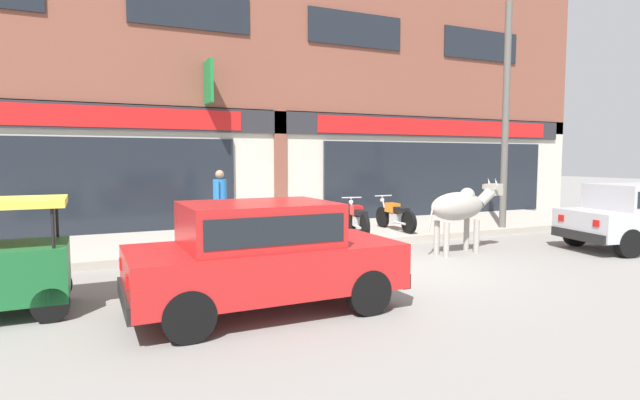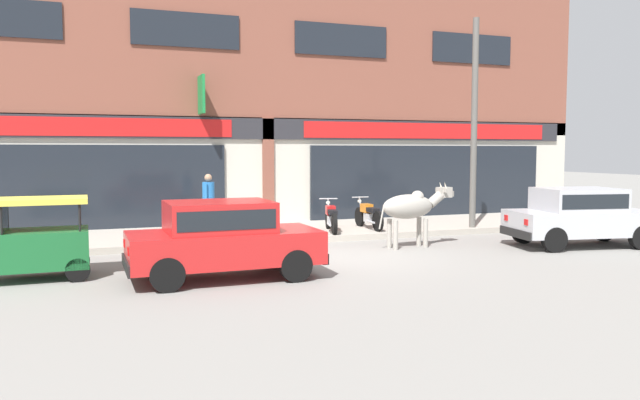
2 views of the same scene
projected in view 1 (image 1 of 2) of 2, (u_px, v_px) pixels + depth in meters
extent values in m
plane|color=gray|center=(391.00, 269.00, 9.16)|extent=(90.00, 90.00, 0.00)
cube|color=#A8A093|center=(305.00, 235.00, 12.79)|extent=(19.00, 3.65, 0.16)
cube|color=brown|center=(275.00, 5.00, 14.16)|extent=(23.00, 0.55, 6.87)
cube|color=beige|center=(277.00, 170.00, 14.55)|extent=(23.00, 0.55, 3.40)
cube|color=#28282D|center=(280.00, 122.00, 14.15)|extent=(22.08, 0.08, 0.64)
cube|color=black|center=(54.00, 187.00, 11.87)|extent=(8.74, 0.10, 2.40)
cube|color=red|center=(51.00, 115.00, 11.71)|extent=(9.20, 0.05, 0.52)
cube|color=brown|center=(280.00, 170.00, 14.28)|extent=(0.36, 0.12, 3.40)
cube|color=black|center=(442.00, 179.00, 16.69)|extent=(8.74, 0.10, 2.40)
cube|color=red|center=(443.00, 128.00, 16.54)|extent=(9.20, 0.05, 0.52)
cube|color=black|center=(190.00, 9.00, 12.90)|extent=(3.13, 0.06, 1.00)
cube|color=black|center=(356.00, 29.00, 14.95)|extent=(3.13, 0.06, 1.00)
cube|color=black|center=(481.00, 45.00, 17.00)|extent=(3.13, 0.06, 1.00)
cube|color=#197A38|center=(209.00, 82.00, 12.82)|extent=(0.08, 0.80, 1.10)
ellipsoid|color=#9E998E|center=(457.00, 206.00, 10.56)|extent=(1.44, 0.64, 0.60)
sphere|color=#9E998E|center=(467.00, 195.00, 10.68)|extent=(0.32, 0.32, 0.32)
cylinder|color=#9E998E|center=(466.00, 235.00, 10.95)|extent=(0.12, 0.12, 0.72)
cylinder|color=#9E998E|center=(476.00, 236.00, 10.70)|extent=(0.12, 0.12, 0.72)
cylinder|color=#9E998E|center=(437.00, 238.00, 10.52)|extent=(0.12, 0.12, 0.72)
cylinder|color=#9E998E|center=(446.00, 240.00, 10.28)|extent=(0.12, 0.12, 0.72)
cylinder|color=#9E998E|center=(485.00, 198.00, 10.95)|extent=(0.48, 0.28, 0.43)
cube|color=#9E998E|center=(493.00, 190.00, 11.07)|extent=(0.38, 0.25, 0.26)
cube|color=slate|center=(499.00, 191.00, 11.16)|extent=(0.15, 0.17, 0.14)
cone|color=beige|center=(489.00, 181.00, 11.12)|extent=(0.12, 0.07, 0.19)
cone|color=beige|center=(496.00, 182.00, 10.94)|extent=(0.12, 0.07, 0.19)
cube|color=#9E998E|center=(485.00, 187.00, 11.16)|extent=(0.05, 0.14, 0.10)
cube|color=#9E998E|center=(497.00, 187.00, 10.88)|extent=(0.05, 0.14, 0.10)
cylinder|color=#9E998E|center=(431.00, 219.00, 10.21)|extent=(0.17, 0.05, 0.60)
cylinder|color=black|center=(321.00, 270.00, 7.76)|extent=(0.60, 0.19, 0.60)
cylinder|color=black|center=(368.00, 292.00, 6.47)|extent=(0.60, 0.19, 0.60)
cylinder|color=black|center=(168.00, 286.00, 6.78)|extent=(0.60, 0.19, 0.60)
cylinder|color=black|center=(189.00, 316.00, 5.48)|extent=(0.60, 0.19, 0.60)
cube|color=red|center=(266.00, 267.00, 6.60)|extent=(3.52, 1.63, 0.60)
cube|color=red|center=(258.00, 224.00, 6.51)|extent=(1.91, 1.46, 0.56)
cube|color=black|center=(258.00, 224.00, 6.51)|extent=(1.76, 1.48, 0.35)
cube|color=black|center=(377.00, 271.00, 7.36)|extent=(0.14, 1.52, 0.20)
cube|color=black|center=(127.00, 299.00, 5.88)|extent=(0.14, 1.52, 0.20)
sphere|color=silver|center=(363.00, 245.00, 7.78)|extent=(0.14, 0.14, 0.14)
sphere|color=silver|center=(398.00, 256.00, 6.91)|extent=(0.14, 0.14, 0.14)
cube|color=red|center=(121.00, 264.00, 6.28)|extent=(0.03, 0.16, 0.14)
cube|color=red|center=(127.00, 282.00, 5.39)|extent=(0.03, 0.16, 0.14)
cylinder|color=black|center=(576.00, 233.00, 11.58)|extent=(0.62, 0.28, 0.60)
cylinder|color=black|center=(628.00, 243.00, 10.19)|extent=(0.62, 0.28, 0.60)
cube|color=black|center=(578.00, 235.00, 10.73)|extent=(0.38, 1.52, 0.20)
cube|color=red|center=(561.00, 218.00, 11.18)|extent=(0.06, 0.16, 0.14)
cube|color=red|center=(596.00, 223.00, 10.22)|extent=(0.06, 0.16, 0.14)
cylinder|color=black|center=(51.00, 305.00, 6.18)|extent=(0.44, 0.12, 0.44)
cylinder|color=black|center=(55.00, 285.00, 7.12)|extent=(0.44, 0.12, 0.44)
cylinder|color=black|center=(53.00, 226.00, 6.15)|extent=(0.04, 0.04, 0.55)
cylinder|color=black|center=(57.00, 218.00, 7.04)|extent=(0.04, 0.04, 0.55)
cylinder|color=black|center=(351.00, 220.00, 12.93)|extent=(0.23, 0.57, 0.56)
cylinder|color=black|center=(365.00, 226.00, 11.71)|extent=(0.23, 0.57, 0.56)
cube|color=#B2B5BA|center=(358.00, 221.00, 12.30)|extent=(0.27, 0.36, 0.24)
cube|color=red|center=(356.00, 210.00, 12.43)|extent=(0.33, 0.45, 0.24)
cube|color=black|center=(361.00, 213.00, 12.04)|extent=(0.34, 0.56, 0.12)
cylinder|color=#B2B5BA|center=(352.00, 209.00, 12.85)|extent=(0.10, 0.27, 0.59)
cylinder|color=#B2B5BA|center=(352.00, 198.00, 12.86)|extent=(0.51, 0.16, 0.03)
sphere|color=silver|center=(351.00, 202.00, 12.93)|extent=(0.12, 0.12, 0.12)
cylinder|color=#B2B5BA|center=(358.00, 227.00, 11.93)|extent=(0.17, 0.48, 0.06)
cylinder|color=black|center=(383.00, 217.00, 13.57)|extent=(0.11, 0.56, 0.56)
cylinder|color=black|center=(409.00, 222.00, 12.43)|extent=(0.11, 0.56, 0.56)
cube|color=#B2B5BA|center=(396.00, 218.00, 12.98)|extent=(0.20, 0.32, 0.24)
cube|color=orange|center=(392.00, 208.00, 13.10)|extent=(0.25, 0.40, 0.24)
cube|color=black|center=(401.00, 210.00, 12.74)|extent=(0.23, 0.52, 0.12)
cylinder|color=#B2B5BA|center=(384.00, 206.00, 13.49)|extent=(0.04, 0.27, 0.59)
cylinder|color=#B2B5BA|center=(383.00, 196.00, 13.50)|extent=(0.52, 0.04, 0.03)
sphere|color=silver|center=(382.00, 200.00, 13.57)|extent=(0.12, 0.12, 0.12)
cylinder|color=#B2B5BA|center=(400.00, 223.00, 12.61)|extent=(0.07, 0.48, 0.06)
cylinder|color=#2D2D33|center=(219.00, 221.00, 11.60)|extent=(0.11, 0.11, 0.82)
cylinder|color=#2D2D33|center=(221.00, 220.00, 11.78)|extent=(0.11, 0.11, 0.82)
cylinder|color=#236BB7|center=(220.00, 191.00, 11.64)|extent=(0.32, 0.32, 0.56)
cylinder|color=#236BB7|center=(218.00, 193.00, 11.43)|extent=(0.08, 0.08, 0.56)
cylinder|color=#236BB7|center=(222.00, 192.00, 11.85)|extent=(0.08, 0.08, 0.56)
sphere|color=tan|center=(220.00, 174.00, 11.60)|extent=(0.20, 0.20, 0.20)
cylinder|color=#595651|center=(506.00, 116.00, 13.33)|extent=(0.18, 0.18, 5.98)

